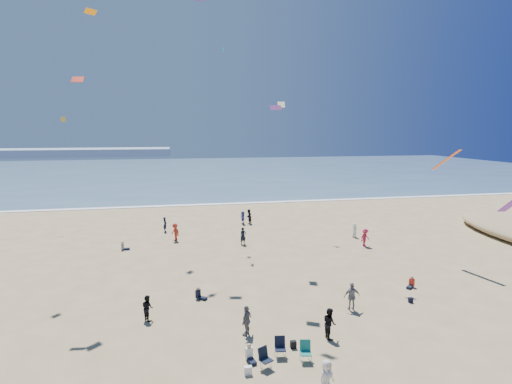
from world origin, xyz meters
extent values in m
cube|color=#476B84|center=(0.00, 95.00, 0.03)|extent=(220.00, 100.00, 0.06)
cube|color=white|center=(0.00, 45.00, 0.04)|extent=(220.00, 1.20, 0.08)
cube|color=#7A8EA8|center=(-60.00, 170.00, 1.60)|extent=(110.00, 20.00, 3.20)
imported|color=black|center=(5.86, 31.63, 0.88)|extent=(1.06, 1.08, 1.76)
imported|color=black|center=(5.37, 4.75, 0.83)|extent=(0.68, 0.85, 1.66)
imported|color=gray|center=(7.99, 7.64, 0.88)|extent=(1.06, 0.51, 1.76)
imported|color=black|center=(3.76, 23.15, 0.85)|extent=(0.71, 0.57, 1.70)
imported|color=#354192|center=(5.16, 31.69, 0.77)|extent=(0.53, 1.45, 1.54)
imported|color=silver|center=(3.49, 0.37, 0.77)|extent=(0.89, 0.77, 1.53)
imported|color=white|center=(15.59, 23.48, 0.74)|extent=(0.48, 0.73, 1.48)
imported|color=#B81A3B|center=(15.16, 20.24, 0.86)|extent=(1.27, 1.05, 1.72)
imported|color=black|center=(-4.35, 8.78, 0.75)|extent=(0.88, 0.93, 1.51)
imported|color=slate|center=(1.06, 5.89, 0.84)|extent=(0.91, 1.04, 1.68)
imported|color=black|center=(-3.82, 29.71, 0.83)|extent=(0.41, 0.61, 1.65)
imported|color=#A82818|center=(-2.74, 25.85, 0.89)|extent=(1.20, 1.32, 1.77)
cube|color=white|center=(0.49, 2.35, 0.20)|extent=(0.35, 0.20, 0.40)
cube|color=black|center=(3.17, 4.11, 0.19)|extent=(0.30, 0.22, 0.38)
cube|color=black|center=(12.21, 7.86, 0.17)|extent=(0.28, 0.18, 0.34)
cube|color=gold|center=(-15.12, 36.29, 12.31)|extent=(0.54, 0.39, 0.55)
cube|color=#6634A6|center=(4.38, 12.99, 12.60)|extent=(0.88, 0.73, 0.30)
cube|color=orange|center=(-7.88, 16.39, 19.09)|extent=(0.88, 0.86, 0.29)
cube|color=#09B2CD|center=(2.53, 27.08, 19.07)|extent=(0.29, 0.70, 0.42)
cube|color=red|center=(-8.42, 13.74, 14.26)|extent=(0.80, 0.57, 0.40)
cube|color=white|center=(6.43, 19.18, 13.21)|extent=(0.77, 0.78, 0.45)
cube|color=#FD5C1A|center=(19.66, 15.34, 8.61)|extent=(0.35, 2.64, 1.87)
camera|label=1|loc=(-2.46, -14.14, 11.05)|focal=28.00mm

